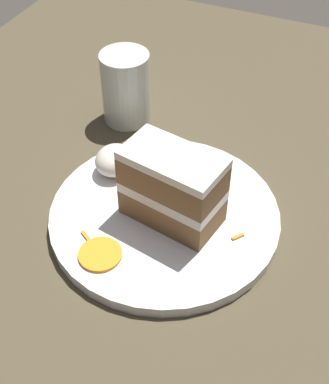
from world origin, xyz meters
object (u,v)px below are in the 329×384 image
object	(u,v)px
plate	(164,216)
cake_slice	(172,187)
cream_dollop	(114,160)
orange_garnish	(100,254)
drinking_glass	(126,92)

from	to	relation	value
plate	cake_slice	distance (m)	0.06
cream_dollop	orange_garnish	world-z (taller)	cream_dollop
cream_dollop	orange_garnish	size ratio (longest dim) A/B	1.09
plate	drinking_glass	bearing A→B (deg)	-141.26
plate	orange_garnish	distance (m)	0.10
plate	orange_garnish	bearing A→B (deg)	-22.75
plate	drinking_glass	xyz separation A→B (m)	(-0.18, -0.14, 0.04)
cream_dollop	orange_garnish	xyz separation A→B (m)	(0.14, 0.05, -0.02)
plate	cake_slice	world-z (taller)	cake_slice
cake_slice	drinking_glass	distance (m)	0.24
cream_dollop	plate	bearing A→B (deg)	65.08
cream_dollop	orange_garnish	bearing A→B (deg)	20.95
orange_garnish	drinking_glass	bearing A→B (deg)	-159.44
cake_slice	orange_garnish	size ratio (longest dim) A/B	2.49
drinking_glass	plate	bearing A→B (deg)	38.74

